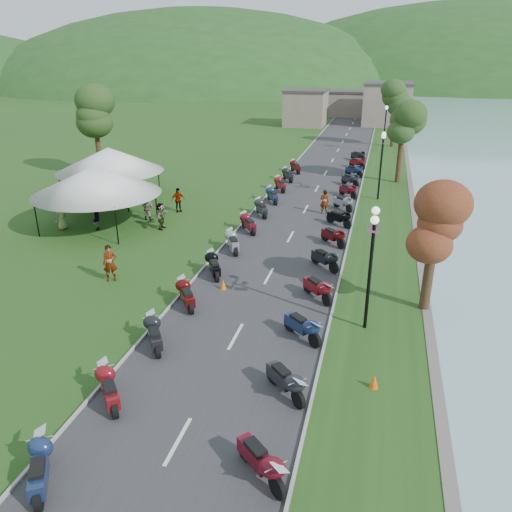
# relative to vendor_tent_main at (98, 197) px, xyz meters

# --- Properties ---
(road) EXTENTS (7.00, 120.00, 0.02)m
(road) POSITION_rel_vendor_tent_main_xyz_m (12.40, 13.03, -1.99)
(road) COLOR #353537
(road) RESTS_ON ground
(hills_backdrop) EXTENTS (360.00, 120.00, 76.00)m
(hills_backdrop) POSITION_rel_vendor_tent_main_xyz_m (12.40, 173.03, -2.00)
(hills_backdrop) COLOR #285621
(hills_backdrop) RESTS_ON ground
(far_building) EXTENTS (18.00, 16.00, 5.00)m
(far_building) POSITION_rel_vendor_tent_main_xyz_m (10.40, 58.03, 0.50)
(far_building) COLOR gray
(far_building) RESTS_ON ground
(moto_row_left) EXTENTS (2.60, 50.54, 1.10)m
(moto_row_left) POSITION_rel_vendor_tent_main_xyz_m (9.62, -5.58, -1.45)
(moto_row_left) COLOR #331411
(moto_row_left) RESTS_ON ground
(moto_row_right) EXTENTS (2.60, 49.23, 1.10)m
(moto_row_right) POSITION_rel_vendor_tent_main_xyz_m (15.04, 2.17, -1.45)
(moto_row_right) COLOR #331411
(moto_row_right) RESTS_ON ground
(vendor_tent_main) EXTENTS (5.42, 5.42, 4.00)m
(vendor_tent_main) POSITION_rel_vendor_tent_main_xyz_m (0.00, 0.00, 0.00)
(vendor_tent_main) COLOR white
(vendor_tent_main) RESTS_ON ground
(vendor_tent_side) EXTENTS (5.31, 5.31, 4.00)m
(vendor_tent_side) POSITION_rel_vendor_tent_main_xyz_m (-2.44, 5.99, 0.00)
(vendor_tent_side) COLOR white
(vendor_tent_side) RESTS_ON ground
(tree_lakeside) EXTENTS (2.22, 2.22, 6.17)m
(tree_lakeside) POSITION_rel_vendor_tent_main_xyz_m (19.87, -6.60, 1.08)
(tree_lakeside) COLOR #2F501F
(tree_lakeside) RESTS_ON ground
(pedestrian_a) EXTENTS (0.84, 0.78, 1.88)m
(pedestrian_a) POSITION_rel_vendor_tent_main_xyz_m (4.89, -7.38, -2.00)
(pedestrian_a) COLOR slate
(pedestrian_a) RESTS_ON ground
(pedestrian_b) EXTENTS (0.92, 0.60, 1.77)m
(pedestrian_b) POSITION_rel_vendor_tent_main_xyz_m (2.35, 2.07, -2.00)
(pedestrian_b) COLOR slate
(pedestrian_b) RESTS_ON ground
(pedestrian_c) EXTENTS (0.85, 1.24, 1.77)m
(pedestrian_c) POSITION_rel_vendor_tent_main_xyz_m (0.10, -0.70, -2.00)
(pedestrian_c) COLOR slate
(pedestrian_c) RESTS_ON ground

